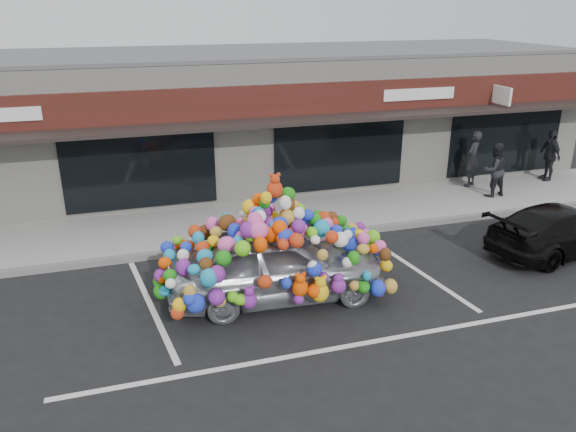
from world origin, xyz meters
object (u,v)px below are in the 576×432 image
object	(u,v)px
pedestrian_b	(494,170)
pedestrian_c	(550,155)
toy_car	(276,256)
pedestrian_a	(472,159)
black_sedan	(562,229)

from	to	relation	value
pedestrian_b	pedestrian_c	bearing A→B (deg)	-165.86
toy_car	pedestrian_b	distance (m)	8.98
pedestrian_a	pedestrian_b	size ratio (longest dim) A/B	1.09
pedestrian_a	pedestrian_c	distance (m)	2.91
pedestrian_b	pedestrian_c	size ratio (longest dim) A/B	0.98
toy_car	pedestrian_b	size ratio (longest dim) A/B	2.91
black_sedan	pedestrian_c	xyz separation A→B (m)	(3.55, 4.70, 0.41)
black_sedan	pedestrian_c	size ratio (longest dim) A/B	2.40
toy_car	pedestrian_c	world-z (taller)	toy_car
pedestrian_a	pedestrian_c	world-z (taller)	pedestrian_a
black_sedan	pedestrian_b	size ratio (longest dim) A/B	2.44
toy_car	black_sedan	size ratio (longest dim) A/B	1.19
black_sedan	pedestrian_c	bearing A→B (deg)	-46.92
pedestrian_b	pedestrian_c	distance (m)	2.98
toy_car	pedestrian_a	distance (m)	9.45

